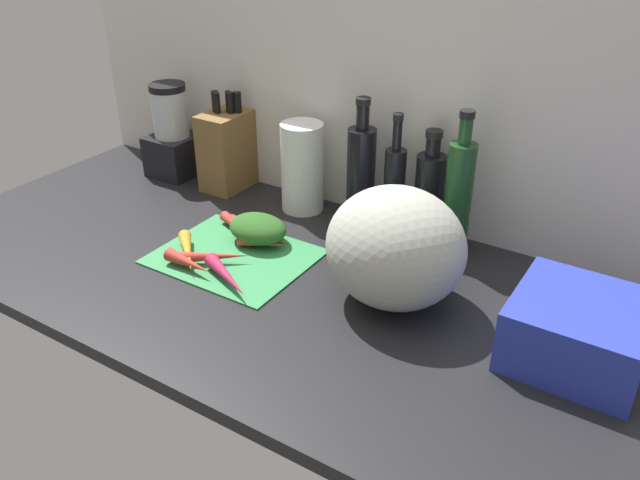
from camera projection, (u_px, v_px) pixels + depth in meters
ground_plane at (265, 273)px, 146.24cm from camera, size 170.00×80.00×3.00cm
wall_back at (354, 94)px, 159.24cm from camera, size 170.00×3.00×60.00cm
cutting_board at (235, 255)px, 149.71cm from camera, size 34.55×28.17×0.80cm
carrot_0 at (248, 224)px, 159.51cm from camera, size 10.72×2.37×2.35cm
carrot_1 at (227, 277)px, 137.81cm from camera, size 16.78×10.31×3.18cm
carrot_2 at (262, 243)px, 151.09cm from camera, size 11.74×6.26×2.60cm
carrot_3 at (189, 263)px, 142.74cm from camera, size 12.91×4.17×3.20cm
carrot_4 at (188, 252)px, 147.16cm from camera, size 13.83×12.99×3.01cm
carrot_5 at (265, 231)px, 156.42cm from camera, size 10.36×8.43×2.46cm
carrot_6 at (237, 227)px, 158.10cm from camera, size 13.78×8.12×2.61cm
carrot_7 at (216, 256)px, 145.63cm from camera, size 14.13×11.22×2.69cm
carrot_8 at (269, 236)px, 154.00cm from camera, size 11.09×2.72×2.59cm
carrot_greens_pile at (258, 228)px, 153.60cm from camera, size 14.56×11.20×6.16cm
winter_squash at (395, 248)px, 128.56cm from camera, size 28.37×25.92×24.73cm
knife_block at (228, 149)px, 178.83cm from camera, size 10.10×15.82×26.94cm
blender_appliance at (173, 136)px, 186.39cm from camera, size 13.25×13.25×26.64cm
paper_towel_roll at (302, 167)px, 165.98cm from camera, size 10.90×10.90×23.21cm
bottle_0 at (361, 174)px, 157.58cm from camera, size 6.94×6.94×32.41cm
bottle_1 at (394, 190)px, 153.37cm from camera, size 5.07×5.07×30.50cm
bottle_2 at (429, 194)px, 152.20cm from camera, size 7.03×7.03×27.19cm
bottle_3 at (458, 197)px, 143.88cm from camera, size 6.17×6.17×34.34cm
dish_rack at (578, 331)px, 115.20cm from camera, size 23.05×22.68×12.23cm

